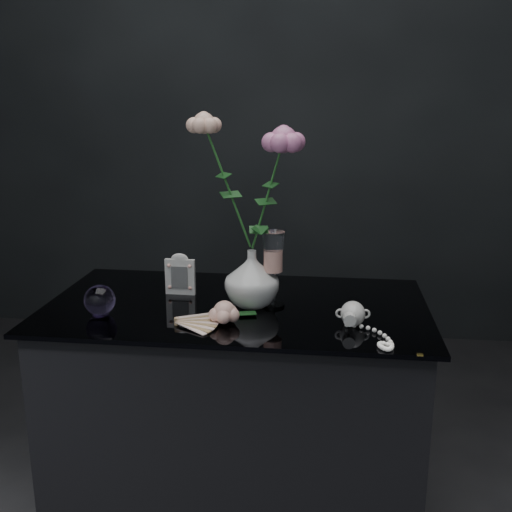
% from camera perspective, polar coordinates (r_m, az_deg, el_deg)
% --- Properties ---
extents(table, '(1.05, 0.58, 0.76)m').
position_cam_1_polar(table, '(1.83, -1.77, -15.89)').
color(table, black).
rests_on(table, ground).
extents(vase, '(0.19, 0.19, 0.16)m').
position_cam_1_polar(vase, '(1.63, -0.40, -2.13)').
color(vase, silver).
rests_on(vase, table).
extents(wine_glass, '(0.08, 0.08, 0.21)m').
position_cam_1_polar(wine_glass, '(1.62, 1.64, -1.27)').
color(wine_glass, white).
rests_on(wine_glass, table).
extents(picture_frame, '(0.09, 0.07, 0.12)m').
position_cam_1_polar(picture_frame, '(1.74, -7.24, -1.70)').
color(picture_frame, silver).
rests_on(picture_frame, table).
extents(paperweight, '(0.10, 0.10, 0.08)m').
position_cam_1_polar(paperweight, '(1.63, -14.66, -4.08)').
color(paperweight, '#8B6FB4').
rests_on(paperweight, table).
extents(paper_fan, '(0.24, 0.20, 0.02)m').
position_cam_1_polar(paper_fan, '(1.53, -7.56, -6.12)').
color(paper_fan, beige).
rests_on(paper_fan, table).
extents(loose_rose, '(0.17, 0.20, 0.06)m').
position_cam_1_polar(loose_rose, '(1.52, -3.03, -5.35)').
color(loose_rose, '#F3B09D').
rests_on(loose_rose, table).
extents(pearl_jar, '(0.23, 0.24, 0.06)m').
position_cam_1_polar(pearl_jar, '(1.53, 9.22, -5.33)').
color(pearl_jar, silver).
rests_on(pearl_jar, table).
extents(roses, '(0.29, 0.12, 0.41)m').
position_cam_1_polar(roses, '(1.58, -0.74, 7.59)').
color(roses, '#FCB99E').
rests_on(roses, vase).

